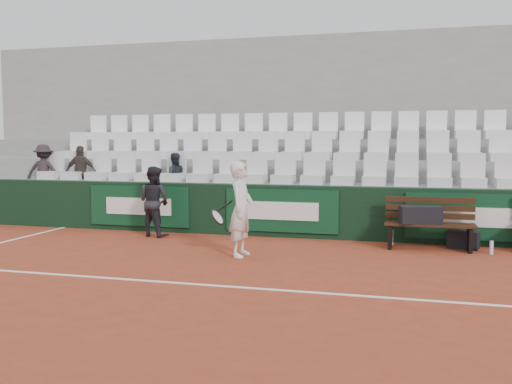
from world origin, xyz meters
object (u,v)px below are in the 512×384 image
object	(u,v)px
spectator_a	(43,152)
spectator_c	(174,156)
sports_bag_ground	(463,240)
spectator_b	(80,152)
ball_kid	(154,201)
sports_bag_left	(420,215)
water_bottle_near	(391,237)
tennis_player	(241,209)
water_bottle_far	(491,248)
bench_left	(429,236)

from	to	relation	value
spectator_a	spectator_c	distance (m)	3.22
sports_bag_ground	spectator_b	distance (m)	8.23
spectator_a	spectator_b	distance (m)	0.96
ball_kid	spectator_a	xyz separation A→B (m)	(-3.29, 1.15, 0.93)
sports_bag_left	ball_kid	size ratio (longest dim) A/B	0.50
water_bottle_near	tennis_player	distance (m)	2.91
spectator_c	spectator_a	bearing A→B (deg)	-24.88
sports_bag_ground	ball_kid	distance (m)	5.75
water_bottle_near	spectator_c	world-z (taller)	spectator_c
water_bottle_far	tennis_player	bearing A→B (deg)	-162.48
ball_kid	tennis_player	bearing A→B (deg)	162.64
tennis_player	sports_bag_ground	bearing A→B (deg)	25.44
sports_bag_left	spectator_c	size ratio (longest dim) A/B	0.65
water_bottle_near	spectator_b	distance (m)	7.04
tennis_player	spectator_b	world-z (taller)	spectator_b
sports_bag_left	sports_bag_ground	distance (m)	0.91
sports_bag_ground	spectator_a	distance (m)	9.17
spectator_a	spectator_b	size ratio (longest dim) A/B	1.02
spectator_c	sports_bag_left	bearing A→B (deg)	141.59
water_bottle_near	ball_kid	world-z (taller)	ball_kid
water_bottle_far	tennis_player	size ratio (longest dim) A/B	0.15
tennis_player	spectator_a	bearing A→B (deg)	154.84
water_bottle_far	ball_kid	size ratio (longest dim) A/B	0.16
bench_left	spectator_c	distance (m)	5.50
sports_bag_ground	spectator_a	bearing A→B (deg)	174.25
sports_bag_ground	sports_bag_left	bearing A→B (deg)	-156.98
sports_bag_ground	ball_kid	world-z (taller)	ball_kid
bench_left	spectator_c	xyz separation A→B (m)	(-5.21, 1.17, 1.30)
water_bottle_far	spectator_a	xyz separation A→B (m)	(-9.40, 1.34, 1.50)
sports_bag_ground	ball_kid	xyz separation A→B (m)	(-5.72, -0.25, 0.53)
bench_left	water_bottle_far	size ratio (longest dim) A/B	6.77
ball_kid	spectator_c	bearing A→B (deg)	-71.05
sports_bag_ground	tennis_player	distance (m)	3.94
water_bottle_near	ball_kid	distance (m)	4.54
sports_bag_left	sports_bag_ground	size ratio (longest dim) A/B	1.36
water_bottle_near	water_bottle_far	size ratio (longest dim) A/B	1.23
bench_left	spectator_a	size ratio (longest dim) A/B	1.22
spectator_a	spectator_c	world-z (taller)	spectator_a
tennis_player	spectator_a	size ratio (longest dim) A/B	1.24
sports_bag_left	tennis_player	distance (m)	3.10
water_bottle_far	spectator_b	distance (m)	8.68
spectator_a	sports_bag_left	bearing A→B (deg)	154.25
sports_bag_left	water_bottle_near	size ratio (longest dim) A/B	2.51
water_bottle_far	spectator_b	xyz separation A→B (m)	(-8.44, 1.34, 1.49)
water_bottle_near	water_bottle_far	distance (m)	1.68
bench_left	water_bottle_near	distance (m)	0.70
sports_bag_ground	water_bottle_far	bearing A→B (deg)	-47.54
spectator_a	ball_kid	bearing A→B (deg)	143.26
sports_bag_left	ball_kid	xyz separation A→B (m)	(-4.99, 0.06, 0.09)
sports_bag_ground	water_bottle_far	distance (m)	0.59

